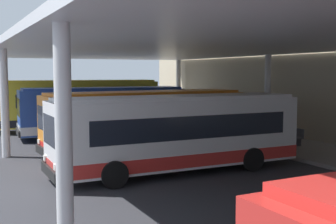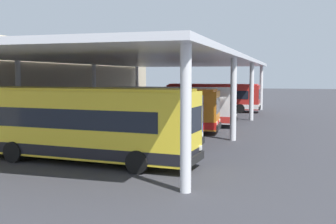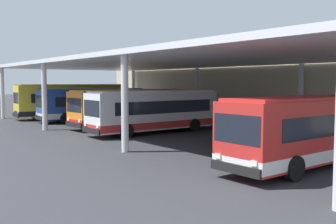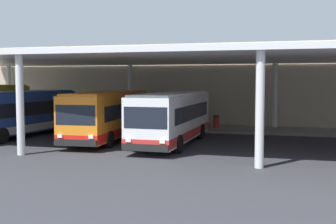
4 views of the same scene
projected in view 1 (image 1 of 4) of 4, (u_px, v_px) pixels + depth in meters
ground_plane at (93, 179)px, 16.97m from camera, size 200.00×200.00×0.00m
platform_kerb at (318, 152)px, 22.16m from camera, size 42.00×4.50×0.18m
canopy_shelter at (214, 45)px, 18.93m from camera, size 40.00×17.00×5.55m
bus_nearest_bay at (80, 104)px, 31.68m from camera, size 3.34×11.48×3.57m
bus_second_bay at (104, 111)px, 28.15m from camera, size 3.19×10.67×3.17m
bus_middle_bay at (147, 121)px, 22.25m from camera, size 3.22×10.67×3.17m
bus_far_bay at (178, 133)px, 17.96m from camera, size 2.76×10.54×3.17m
bench_waiting at (290, 136)px, 24.04m from camera, size 1.80×0.45×0.92m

